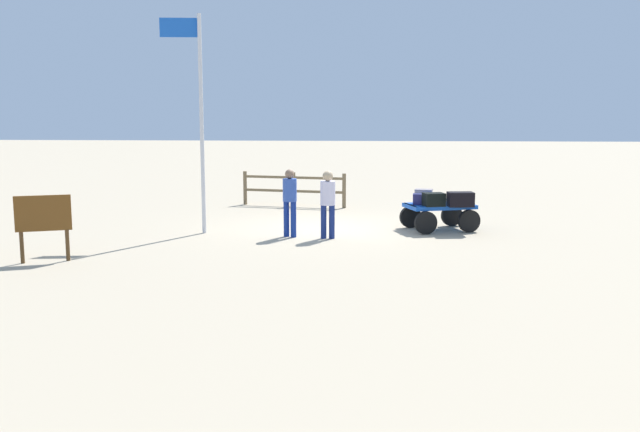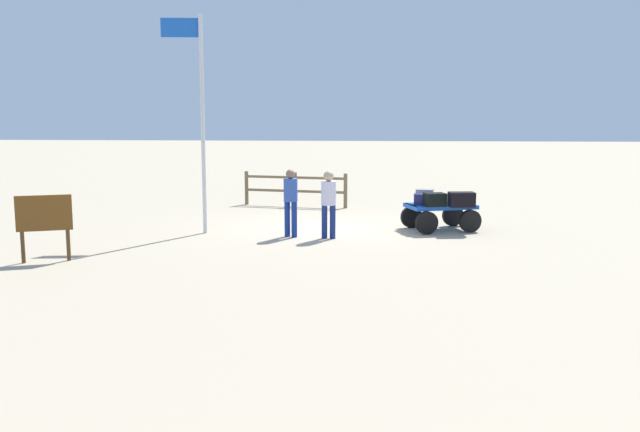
{
  "view_description": "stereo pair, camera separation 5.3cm",
  "coord_description": "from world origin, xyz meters",
  "px_view_note": "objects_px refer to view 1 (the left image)",
  "views": [
    {
      "loc": [
        -1.19,
        18.06,
        3.0
      ],
      "look_at": [
        -0.29,
        6.0,
        1.22
      ],
      "focal_mm": 38.87,
      "sensor_mm": 36.0,
      "label": 1
    },
    {
      "loc": [
        -1.24,
        18.06,
        3.0
      ],
      "look_at": [
        -0.29,
        6.0,
        1.22
      ],
      "focal_mm": 38.87,
      "sensor_mm": 36.0,
      "label": 2
    }
  ],
  "objects_px": {
    "luggage_cart": "(439,212)",
    "suitcase_maroon": "(424,195)",
    "suitcase_navy": "(434,200)",
    "flagpole": "(197,107)",
    "suitcase_dark": "(422,199)",
    "worker_lead": "(328,198)",
    "signboard": "(43,218)",
    "suitcase_olive": "(461,199)",
    "worker_trailing": "(290,197)"
  },
  "relations": [
    {
      "from": "luggage_cart",
      "to": "flagpole",
      "type": "relative_size",
      "value": 0.38
    },
    {
      "from": "suitcase_maroon",
      "to": "signboard",
      "type": "relative_size",
      "value": 0.37
    },
    {
      "from": "suitcase_maroon",
      "to": "suitcase_dark",
      "type": "distance_m",
      "value": 0.75
    },
    {
      "from": "suitcase_dark",
      "to": "flagpole",
      "type": "height_order",
      "value": "flagpole"
    },
    {
      "from": "luggage_cart",
      "to": "flagpole",
      "type": "distance_m",
      "value": 6.72
    },
    {
      "from": "suitcase_maroon",
      "to": "worker_trailing",
      "type": "xyz_separation_m",
      "value": [
        3.39,
        1.92,
        0.14
      ]
    },
    {
      "from": "suitcase_navy",
      "to": "suitcase_dark",
      "type": "distance_m",
      "value": 0.4
    },
    {
      "from": "signboard",
      "to": "worker_lead",
      "type": "bearing_deg",
      "value": -150.86
    },
    {
      "from": "suitcase_olive",
      "to": "suitcase_dark",
      "type": "height_order",
      "value": "suitcase_olive"
    },
    {
      "from": "flagpole",
      "to": "suitcase_olive",
      "type": "bearing_deg",
      "value": -176.1
    },
    {
      "from": "worker_trailing",
      "to": "signboard",
      "type": "distance_m",
      "value": 5.69
    },
    {
      "from": "suitcase_olive",
      "to": "luggage_cart",
      "type": "bearing_deg",
      "value": -43.02
    },
    {
      "from": "luggage_cart",
      "to": "suitcase_dark",
      "type": "relative_size",
      "value": 4.33
    },
    {
      "from": "suitcase_maroon",
      "to": "worker_lead",
      "type": "xyz_separation_m",
      "value": [
        2.45,
        2.08,
        0.14
      ]
    },
    {
      "from": "suitcase_olive",
      "to": "signboard",
      "type": "height_order",
      "value": "signboard"
    },
    {
      "from": "worker_trailing",
      "to": "flagpole",
      "type": "relative_size",
      "value": 0.31
    },
    {
      "from": "suitcase_navy",
      "to": "worker_lead",
      "type": "xyz_separation_m",
      "value": [
        2.63,
        1.06,
        0.14
      ]
    },
    {
      "from": "suitcase_navy",
      "to": "suitcase_olive",
      "type": "xyz_separation_m",
      "value": [
        -0.66,
        0.06,
        0.02
      ]
    },
    {
      "from": "suitcase_navy",
      "to": "worker_lead",
      "type": "height_order",
      "value": "worker_lead"
    },
    {
      "from": "suitcase_navy",
      "to": "suitcase_olive",
      "type": "distance_m",
      "value": 0.67
    },
    {
      "from": "suitcase_dark",
      "to": "flagpole",
      "type": "distance_m",
      "value": 6.15
    },
    {
      "from": "luggage_cart",
      "to": "suitcase_maroon",
      "type": "height_order",
      "value": "suitcase_maroon"
    },
    {
      "from": "suitcase_navy",
      "to": "worker_trailing",
      "type": "height_order",
      "value": "worker_trailing"
    },
    {
      "from": "luggage_cart",
      "to": "suitcase_olive",
      "type": "bearing_deg",
      "value": 136.98
    },
    {
      "from": "worker_lead",
      "to": "worker_trailing",
      "type": "bearing_deg",
      "value": -9.64
    },
    {
      "from": "suitcase_dark",
      "to": "signboard",
      "type": "xyz_separation_m",
      "value": [
        7.94,
        4.45,
        0.09
      ]
    },
    {
      "from": "suitcase_navy",
      "to": "suitcase_dark",
      "type": "bearing_deg",
      "value": -43.92
    },
    {
      "from": "suitcase_dark",
      "to": "flagpole",
      "type": "bearing_deg",
      "value": 7.89
    },
    {
      "from": "suitcase_dark",
      "to": "signboard",
      "type": "bearing_deg",
      "value": 29.28
    },
    {
      "from": "luggage_cart",
      "to": "worker_lead",
      "type": "height_order",
      "value": "worker_lead"
    },
    {
      "from": "suitcase_olive",
      "to": "worker_lead",
      "type": "height_order",
      "value": "worker_lead"
    },
    {
      "from": "suitcase_navy",
      "to": "flagpole",
      "type": "relative_size",
      "value": 0.11
    },
    {
      "from": "suitcase_olive",
      "to": "flagpole",
      "type": "distance_m",
      "value": 6.99
    },
    {
      "from": "suitcase_olive",
      "to": "suitcase_navy",
      "type": "bearing_deg",
      "value": -4.94
    },
    {
      "from": "signboard",
      "to": "luggage_cart",
      "type": "bearing_deg",
      "value": -151.38
    },
    {
      "from": "suitcase_olive",
      "to": "signboard",
      "type": "xyz_separation_m",
      "value": [
        8.89,
        4.12,
        0.04
      ]
    },
    {
      "from": "signboard",
      "to": "suitcase_olive",
      "type": "bearing_deg",
      "value": -155.13
    },
    {
      "from": "worker_lead",
      "to": "luggage_cart",
      "type": "bearing_deg",
      "value": -152.44
    },
    {
      "from": "worker_lead",
      "to": "flagpole",
      "type": "xyz_separation_m",
      "value": [
        3.28,
        -0.55,
        2.18
      ]
    },
    {
      "from": "worker_lead",
      "to": "signboard",
      "type": "height_order",
      "value": "worker_lead"
    },
    {
      "from": "suitcase_navy",
      "to": "flagpole",
      "type": "bearing_deg",
      "value": 4.9
    },
    {
      "from": "suitcase_navy",
      "to": "signboard",
      "type": "distance_m",
      "value": 9.23
    },
    {
      "from": "luggage_cart",
      "to": "suitcase_navy",
      "type": "relative_size",
      "value": 3.41
    },
    {
      "from": "suitcase_navy",
      "to": "worker_lead",
      "type": "relative_size",
      "value": 0.36
    },
    {
      "from": "signboard",
      "to": "suitcase_maroon",
      "type": "bearing_deg",
      "value": -147.14
    },
    {
      "from": "flagpole",
      "to": "signboard",
      "type": "distance_m",
      "value": 4.89
    },
    {
      "from": "luggage_cart",
      "to": "flagpole",
      "type": "height_order",
      "value": "flagpole"
    },
    {
      "from": "suitcase_maroon",
      "to": "worker_lead",
      "type": "distance_m",
      "value": 3.22
    },
    {
      "from": "worker_lead",
      "to": "suitcase_dark",
      "type": "bearing_deg",
      "value": -150.38
    },
    {
      "from": "worker_lead",
      "to": "flagpole",
      "type": "bearing_deg",
      "value": -9.59
    }
  ]
}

